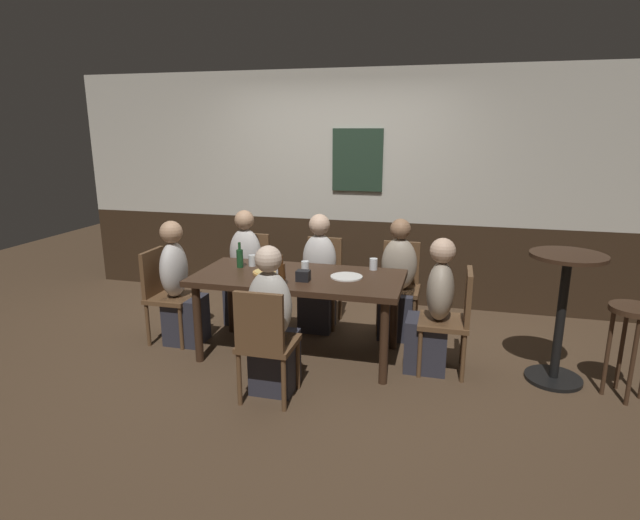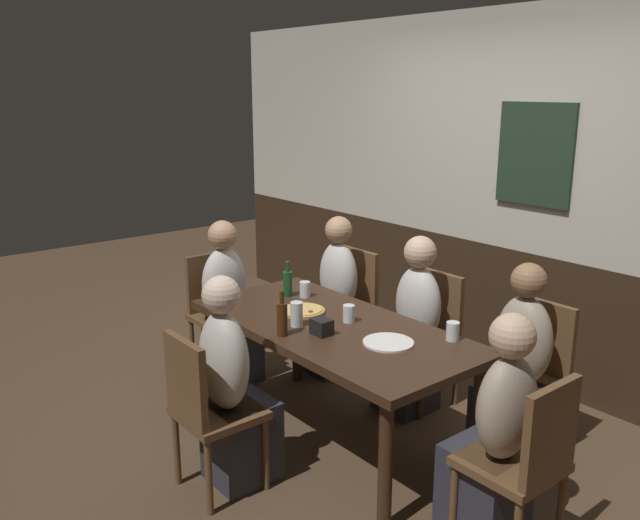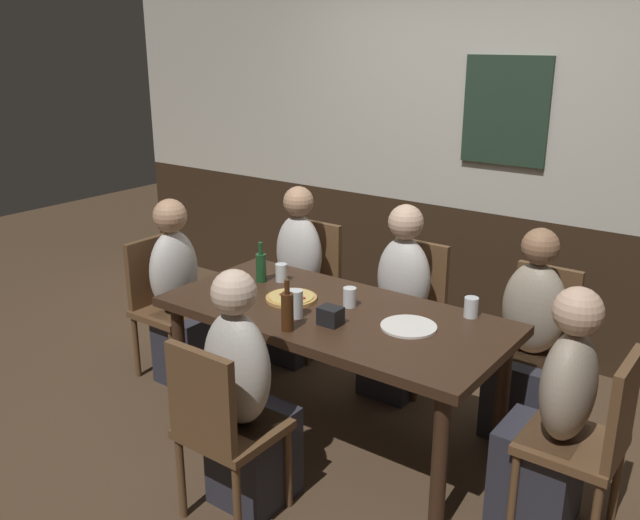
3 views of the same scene
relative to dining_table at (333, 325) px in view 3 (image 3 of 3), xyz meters
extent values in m
plane|color=#4C3826|center=(0.00, 0.00, -0.66)|extent=(12.00, 12.00, 0.00)
cube|color=#332316|center=(0.00, 1.65, -0.18)|extent=(6.40, 0.10, 0.95)
cube|color=beige|center=(0.00, 1.65, 1.12)|extent=(6.40, 0.10, 1.65)
cube|color=#233828|center=(0.21, 1.58, 0.97)|extent=(0.56, 0.03, 0.68)
cube|color=#382316|center=(0.00, 0.00, 0.06)|extent=(1.80, 0.85, 0.05)
cylinder|color=#382316|center=(-0.80, -0.35, -0.31)|extent=(0.07, 0.07, 0.69)
cylinder|color=#382316|center=(0.80, -0.35, -0.31)|extent=(0.07, 0.07, 0.69)
cylinder|color=#382316|center=(-0.80, 0.35, -0.31)|extent=(0.07, 0.07, 0.69)
cylinder|color=#382316|center=(0.80, 0.35, -0.31)|extent=(0.07, 0.07, 0.69)
cube|color=brown|center=(-0.79, 0.77, -0.23)|extent=(0.40, 0.40, 0.04)
cube|color=brown|center=(-0.79, 0.95, 0.01)|extent=(0.36, 0.04, 0.43)
cylinder|color=brown|center=(-0.62, 0.60, -0.45)|extent=(0.04, 0.04, 0.41)
cylinder|color=brown|center=(-0.96, 0.60, -0.45)|extent=(0.04, 0.04, 0.41)
cylinder|color=brown|center=(-0.62, 0.94, -0.45)|extent=(0.04, 0.04, 0.41)
cylinder|color=brown|center=(-0.96, 0.94, -0.45)|extent=(0.04, 0.04, 0.41)
cube|color=brown|center=(0.00, -0.77, -0.23)|extent=(0.40, 0.40, 0.04)
cube|color=brown|center=(0.00, -0.95, 0.01)|extent=(0.36, 0.04, 0.43)
cylinder|color=brown|center=(-0.17, -0.60, -0.45)|extent=(0.04, 0.04, 0.41)
cylinder|color=brown|center=(0.17, -0.60, -0.45)|extent=(0.04, 0.04, 0.41)
cylinder|color=brown|center=(-0.17, -0.94, -0.45)|extent=(0.04, 0.04, 0.41)
cylinder|color=brown|center=(0.17, -0.94, -0.45)|extent=(0.04, 0.04, 0.41)
cube|color=brown|center=(-1.24, 0.00, -0.23)|extent=(0.40, 0.40, 0.04)
cube|color=brown|center=(-1.42, 0.00, 0.01)|extent=(0.04, 0.36, 0.43)
cylinder|color=brown|center=(-1.07, 0.17, -0.45)|extent=(0.04, 0.04, 0.41)
cylinder|color=brown|center=(-1.07, -0.17, -0.45)|extent=(0.04, 0.04, 0.41)
cylinder|color=brown|center=(-1.41, 0.17, -0.45)|extent=(0.04, 0.04, 0.41)
cylinder|color=brown|center=(-1.41, -0.17, -0.45)|extent=(0.04, 0.04, 0.41)
cube|color=brown|center=(1.24, 0.00, -0.23)|extent=(0.40, 0.40, 0.04)
cube|color=brown|center=(1.42, 0.00, 0.01)|extent=(0.04, 0.36, 0.43)
cylinder|color=brown|center=(1.07, -0.17, -0.45)|extent=(0.04, 0.04, 0.41)
cylinder|color=brown|center=(1.07, 0.17, -0.45)|extent=(0.04, 0.04, 0.41)
cylinder|color=brown|center=(1.41, 0.17, -0.45)|extent=(0.04, 0.04, 0.41)
cube|color=brown|center=(0.00, 0.77, -0.23)|extent=(0.40, 0.40, 0.04)
cube|color=brown|center=(0.00, 0.95, 0.01)|extent=(0.36, 0.04, 0.43)
cylinder|color=brown|center=(0.17, 0.60, -0.45)|extent=(0.04, 0.04, 0.41)
cylinder|color=brown|center=(-0.17, 0.60, -0.45)|extent=(0.04, 0.04, 0.41)
cylinder|color=brown|center=(0.17, 0.94, -0.45)|extent=(0.04, 0.04, 0.41)
cylinder|color=brown|center=(-0.17, 0.94, -0.45)|extent=(0.04, 0.04, 0.41)
cube|color=brown|center=(0.79, 0.77, -0.23)|extent=(0.40, 0.40, 0.04)
cube|color=brown|center=(0.79, 0.95, 0.01)|extent=(0.36, 0.04, 0.43)
cylinder|color=brown|center=(0.96, 0.60, -0.45)|extent=(0.04, 0.04, 0.41)
cylinder|color=brown|center=(0.62, 0.60, -0.45)|extent=(0.04, 0.04, 0.41)
cylinder|color=brown|center=(0.96, 0.94, -0.45)|extent=(0.04, 0.04, 0.41)
cylinder|color=brown|center=(0.62, 0.94, -0.45)|extent=(0.04, 0.04, 0.41)
cube|color=#2D2D38|center=(-0.79, 0.64, -0.43)|extent=(0.32, 0.34, 0.45)
ellipsoid|color=silver|center=(-0.79, 0.73, 0.05)|extent=(0.34, 0.22, 0.53)
sphere|color=tan|center=(-0.79, 0.73, 0.41)|extent=(0.20, 0.20, 0.20)
cube|color=#2D2D38|center=(0.00, -0.64, -0.43)|extent=(0.32, 0.34, 0.45)
ellipsoid|color=beige|center=(0.00, -0.73, 0.05)|extent=(0.34, 0.22, 0.53)
sphere|color=beige|center=(0.00, -0.73, 0.41)|extent=(0.20, 0.20, 0.20)
cube|color=#2D2D38|center=(-1.11, 0.00, -0.43)|extent=(0.34, 0.32, 0.45)
ellipsoid|color=silver|center=(-1.20, 0.00, 0.05)|extent=(0.22, 0.34, 0.52)
sphere|color=tan|center=(-1.20, 0.00, 0.40)|extent=(0.21, 0.21, 0.21)
cube|color=#2D2D38|center=(1.11, 0.00, -0.43)|extent=(0.34, 0.32, 0.45)
ellipsoid|color=tan|center=(1.20, 0.00, 0.03)|extent=(0.22, 0.34, 0.49)
sphere|color=#DBB293|center=(1.20, 0.00, 0.37)|extent=(0.20, 0.20, 0.20)
cube|color=#2D2D38|center=(0.00, 0.64, -0.43)|extent=(0.32, 0.34, 0.45)
ellipsoid|color=silver|center=(0.00, 0.73, 0.05)|extent=(0.34, 0.22, 0.51)
sphere|color=#DBB293|center=(0.00, 0.73, 0.39)|extent=(0.21, 0.21, 0.21)
cube|color=#2D2D38|center=(0.79, 0.64, -0.43)|extent=(0.32, 0.34, 0.45)
ellipsoid|color=tan|center=(0.79, 0.73, 0.05)|extent=(0.34, 0.22, 0.51)
sphere|color=#936B4C|center=(0.79, 0.73, 0.39)|extent=(0.19, 0.19, 0.19)
cylinder|color=tan|center=(-0.27, -0.01, 0.09)|extent=(0.27, 0.27, 0.02)
cylinder|color=#DBB760|center=(-0.27, -0.01, 0.10)|extent=(0.24, 0.24, 0.01)
cylinder|color=maroon|center=(-0.32, 0.00, 0.11)|extent=(0.03, 0.03, 0.00)
cylinder|color=maroon|center=(-0.32, -0.03, 0.11)|extent=(0.03, 0.03, 0.00)
cylinder|color=maroon|center=(-0.19, -0.01, 0.11)|extent=(0.03, 0.03, 0.00)
cylinder|color=silver|center=(-0.50, 0.19, 0.13)|extent=(0.07, 0.07, 0.10)
cylinder|color=#331E14|center=(-0.50, 0.19, 0.12)|extent=(0.06, 0.06, 0.07)
cylinder|color=silver|center=(-0.11, -0.18, 0.15)|extent=(0.07, 0.07, 0.14)
cylinder|color=#331E14|center=(-0.11, -0.18, 0.11)|extent=(0.06, 0.06, 0.06)
cylinder|color=silver|center=(0.60, 0.34, 0.13)|extent=(0.07, 0.07, 0.10)
cylinder|color=gold|center=(0.60, 0.34, 0.11)|extent=(0.06, 0.06, 0.07)
cylinder|color=silver|center=(0.03, 0.10, 0.13)|extent=(0.07, 0.07, 0.10)
cylinder|color=#B26623|center=(0.03, 0.10, 0.12)|extent=(0.06, 0.06, 0.08)
cylinder|color=#194723|center=(-0.59, 0.12, 0.16)|extent=(0.06, 0.06, 0.16)
cylinder|color=#194723|center=(-0.59, 0.12, 0.28)|extent=(0.03, 0.03, 0.07)
cylinder|color=#42230F|center=(-0.04, -0.33, 0.17)|extent=(0.06, 0.06, 0.19)
cylinder|color=#42230F|center=(-0.04, -0.33, 0.30)|extent=(0.03, 0.03, 0.07)
cylinder|color=white|center=(0.42, 0.04, 0.09)|extent=(0.27, 0.27, 0.01)
cube|color=black|center=(0.09, -0.15, 0.13)|extent=(0.11, 0.09, 0.09)
camera|label=1|loc=(1.24, -4.05, 1.31)|focal=28.66mm
camera|label=2|loc=(2.74, -2.32, 1.41)|focal=37.08mm
camera|label=3|loc=(1.87, -2.66, 1.42)|focal=38.38mm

